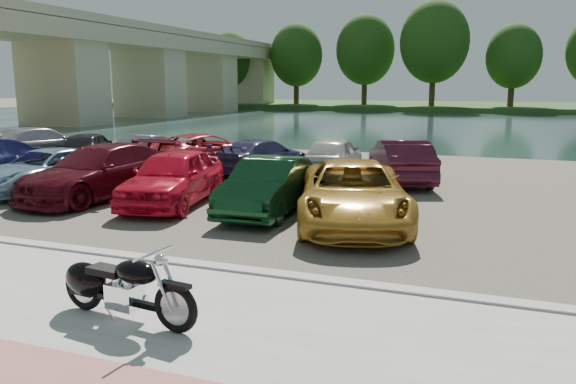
# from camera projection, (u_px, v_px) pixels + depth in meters

# --- Properties ---
(ground) EXTENTS (200.00, 200.00, 0.00)m
(ground) POSITION_uv_depth(u_px,v_px,m) (154.00, 316.00, 8.11)
(ground) COLOR #595447
(ground) RESTS_ON ground
(promenade) EXTENTS (60.00, 6.00, 0.10)m
(promenade) POSITION_uv_depth(u_px,v_px,m) (110.00, 342.00, 7.18)
(promenade) COLOR #9D9A94
(promenade) RESTS_ON ground
(kerb) EXTENTS (60.00, 0.30, 0.14)m
(kerb) POSITION_uv_depth(u_px,v_px,m) (218.00, 269.00, 9.94)
(kerb) COLOR #9D9A94
(kerb) RESTS_ON ground
(parking_lot) EXTENTS (60.00, 18.00, 0.04)m
(parking_lot) POSITION_uv_depth(u_px,v_px,m) (345.00, 186.00, 18.24)
(parking_lot) COLOR #464238
(parking_lot) RESTS_ON ground
(river) EXTENTS (120.00, 40.00, 0.00)m
(river) POSITION_uv_depth(u_px,v_px,m) (436.00, 125.00, 44.96)
(river) COLOR #1A2F2E
(river) RESTS_ON ground
(far_bank) EXTENTS (120.00, 24.00, 0.60)m
(far_bank) POSITION_uv_depth(u_px,v_px,m) (460.00, 106.00, 74.39)
(far_bank) COLOR #28491A
(far_bank) RESTS_ON ground
(bridge) EXTENTS (7.00, 56.00, 8.55)m
(bridge) POSITION_uv_depth(u_px,v_px,m) (143.00, 60.00, 54.34)
(bridge) COLOR #C6B58A
(bridge) RESTS_ON ground
(far_trees) EXTENTS (70.25, 10.68, 12.52)m
(far_trees) POSITION_uv_depth(u_px,v_px,m) (499.00, 47.00, 65.82)
(far_trees) COLOR #3A2815
(far_trees) RESTS_ON far_bank
(motorcycle) EXTENTS (2.33, 0.75, 1.05)m
(motorcycle) POSITION_uv_depth(u_px,v_px,m) (115.00, 286.00, 7.72)
(motorcycle) COLOR black
(motorcycle) RESTS_ON promenade
(car_2) EXTENTS (2.82, 4.91, 1.29)m
(car_2) POSITION_uv_depth(u_px,v_px,m) (46.00, 170.00, 17.17)
(car_2) COLOR #7EA0B7
(car_2) RESTS_ON parking_lot
(car_3) EXTENTS (2.82, 5.48, 1.52)m
(car_3) POSITION_uv_depth(u_px,v_px,m) (100.00, 172.00, 16.19)
(car_3) COLOR #4F0B15
(car_3) RESTS_ON parking_lot
(car_4) EXTENTS (2.51, 4.70, 1.52)m
(car_4) POSITION_uv_depth(u_px,v_px,m) (173.00, 177.00, 15.23)
(car_4) COLOR red
(car_4) RESTS_ON parking_lot
(car_5) EXTENTS (1.69, 4.31, 1.40)m
(car_5) POSITION_uv_depth(u_px,v_px,m) (269.00, 186.00, 14.27)
(car_5) COLOR #0F3719
(car_5) RESTS_ON parking_lot
(car_6) EXTENTS (3.85, 5.78, 1.47)m
(car_6) POSITION_uv_depth(u_px,v_px,m) (353.00, 193.00, 13.08)
(car_6) COLOR #B48329
(car_6) RESTS_ON parking_lot
(car_7) EXTENTS (2.96, 5.36, 1.47)m
(car_7) POSITION_uv_depth(u_px,v_px,m) (40.00, 144.00, 23.66)
(car_7) COLOR gray
(car_7) RESTS_ON parking_lot
(car_8) EXTENTS (2.98, 4.32, 1.36)m
(car_8) POSITION_uv_depth(u_px,v_px,m) (89.00, 148.00, 22.89)
(car_8) COLOR black
(car_8) RESTS_ON parking_lot
(car_9) EXTENTS (1.88, 3.85, 1.22)m
(car_9) POSITION_uv_depth(u_px,v_px,m) (152.00, 150.00, 22.79)
(car_9) COLOR slate
(car_9) RESTS_ON parking_lot
(car_10) EXTENTS (3.90, 5.39, 1.36)m
(car_10) POSITION_uv_depth(u_px,v_px,m) (204.00, 151.00, 21.81)
(car_10) COLOR maroon
(car_10) RESTS_ON parking_lot
(car_11) EXTENTS (2.76, 4.68, 1.27)m
(car_11) POSITION_uv_depth(u_px,v_px,m) (262.00, 156.00, 20.48)
(car_11) COLOR #2C274D
(car_11) RESTS_ON parking_lot
(car_12) EXTENTS (1.99, 4.28, 1.42)m
(car_12) POSITION_uv_depth(u_px,v_px,m) (333.00, 155.00, 20.24)
(car_12) COLOR #BBBAB5
(car_12) RESTS_ON parking_lot
(car_13) EXTENTS (2.98, 4.66, 1.45)m
(car_13) POSITION_uv_depth(u_px,v_px,m) (401.00, 161.00, 18.64)
(car_13) COLOR #431220
(car_13) RESTS_ON parking_lot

